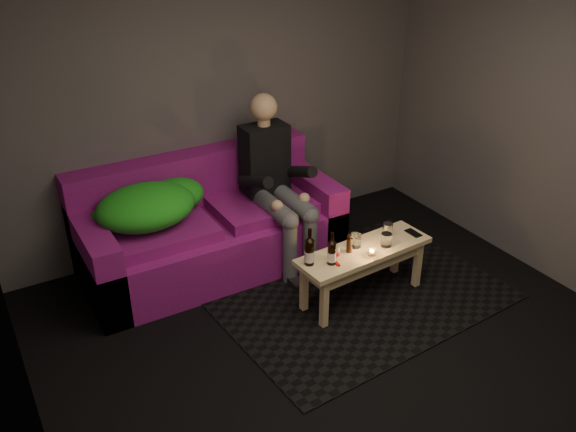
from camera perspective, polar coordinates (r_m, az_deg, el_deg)
name	(u,v)px	position (r m, az deg, el deg)	size (l,w,h in m)	color
floor	(372,373)	(4.26, 7.85, -14.37)	(4.50, 4.50, 0.00)	black
room	(342,119)	(3.74, 5.07, 9.01)	(4.50, 4.50, 4.50)	silver
rug	(357,294)	(4.96, 6.50, -7.23)	(2.21, 1.61, 0.01)	black
sofa	(209,230)	(5.20, -7.42, -1.26)	(2.14, 0.96, 0.92)	#7C106B
green_blanket	(150,205)	(4.89, -12.78, 1.03)	(0.94, 0.64, 0.32)	#1C9C1C
person	(275,179)	(5.09, -1.24, 3.44)	(0.39, 0.89, 1.43)	black
coffee_table	(364,258)	(4.73, 7.09, -3.88)	(1.13, 0.43, 0.45)	#E3B885
beer_bottle_a	(309,251)	(4.41, 2.02, -3.33)	(0.07, 0.07, 0.29)	black
beer_bottle_b	(332,252)	(4.43, 4.11, -3.41)	(0.07, 0.07, 0.26)	black
salt_shaker	(337,252)	(4.54, 4.59, -3.34)	(0.04, 0.04, 0.09)	silver
pepper_mill	(349,245)	(4.60, 5.76, -2.73)	(0.04, 0.04, 0.12)	black
tumbler_back	(356,241)	(4.68, 6.35, -2.30)	(0.09, 0.09, 0.10)	white
tealight	(372,252)	(4.60, 7.85, -3.39)	(0.06, 0.06, 0.05)	white
tumbler_front	(386,240)	(4.72, 9.18, -2.21)	(0.08, 0.08, 0.11)	white
steel_cup	(388,230)	(4.86, 9.30, -1.29)	(0.08, 0.08, 0.11)	silver
smartphone	(413,233)	(4.96, 11.65, -1.57)	(0.07, 0.14, 0.01)	black
red_lighter	(337,263)	(4.47, 4.56, -4.45)	(0.02, 0.08, 0.01)	#B90B0C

